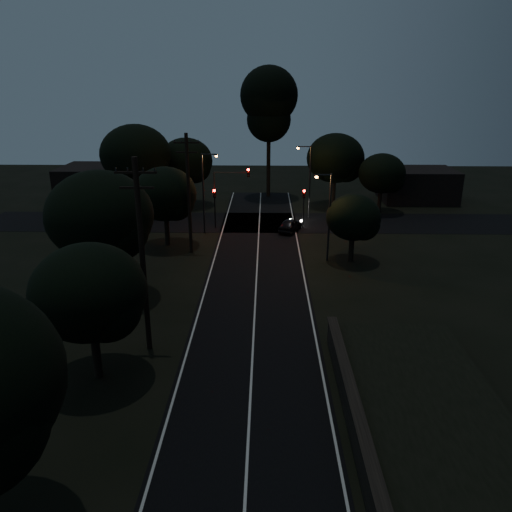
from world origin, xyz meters
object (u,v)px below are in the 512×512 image
object	(u,v)px
tall_pine	(269,103)
streetlight_c	(328,211)
signal_left	(215,201)
streetlight_b	(308,177)
signal_mast	(231,187)
streetlight_a	(205,188)
car	(290,225)
utility_pole_far	(189,192)
utility_pole_mid	(142,254)
signal_right	(304,201)

from	to	relation	value
tall_pine	streetlight_c	distance (m)	26.54
tall_pine	signal_left	world-z (taller)	tall_pine
streetlight_b	signal_mast	bearing A→B (deg)	-154.01
signal_left	signal_mast	xyz separation A→B (m)	(1.69, 0.00, 1.50)
tall_pine	streetlight_a	distance (m)	19.52
tall_pine	car	size ratio (longest dim) A/B	4.20
utility_pole_far	streetlight_c	xyz separation A→B (m)	(11.83, -2.00, -1.13)
streetlight_a	car	distance (m)	9.42
signal_mast	utility_pole_far	bearing A→B (deg)	-111.11
utility_pole_mid	car	world-z (taller)	utility_pole_mid
signal_left	streetlight_c	size ratio (longest dim) A/B	0.55
car	utility_pole_far	bearing A→B (deg)	57.20
tall_pine	streetlight_c	size ratio (longest dim) A/B	2.19
utility_pole_mid	signal_mast	xyz separation A→B (m)	(3.09, 24.99, -1.40)
signal_mast	car	xyz separation A→B (m)	(6.11, -1.26, -3.67)
signal_right	car	size ratio (longest dim) A/B	1.05
streetlight_a	streetlight_b	distance (m)	12.19
signal_right	signal_mast	world-z (taller)	signal_mast
utility_pole_far	car	xyz separation A→B (m)	(9.20, 6.74, -4.82)
utility_pole_mid	car	size ratio (longest dim) A/B	2.81
utility_pole_far	signal_right	distance (m)	13.53
signal_mast	streetlight_a	distance (m)	3.13
signal_left	signal_mast	size ratio (longest dim) A/B	0.66
utility_pole_far	signal_mast	xyz separation A→B (m)	(3.09, 7.99, -1.15)
signal_right	streetlight_b	size ratio (longest dim) A/B	0.51
utility_pole_far	tall_pine	xyz separation A→B (m)	(7.00, 23.00, 6.37)
streetlight_c	signal_right	bearing A→B (deg)	97.02
car	streetlight_b	bearing A→B (deg)	-90.82
utility_pole_mid	streetlight_c	distance (m)	19.15
tall_pine	signal_right	size ratio (longest dim) A/B	4.01
signal_mast	utility_pole_mid	bearing A→B (deg)	-97.04
streetlight_a	tall_pine	bearing A→B (deg)	69.64
streetlight_a	car	size ratio (longest dim) A/B	2.04
tall_pine	car	bearing A→B (deg)	-82.30
utility_pole_far	car	world-z (taller)	utility_pole_far
signal_left	signal_right	xyz separation A→B (m)	(9.20, 0.00, 0.00)
signal_left	streetlight_b	size ratio (longest dim) A/B	0.51
signal_mast	signal_left	bearing A→B (deg)	-179.87
signal_right	streetlight_a	world-z (taller)	streetlight_a
utility_pole_mid	utility_pole_far	distance (m)	17.00
utility_pole_mid	tall_pine	bearing A→B (deg)	80.07
signal_left	streetlight_b	xyz separation A→B (m)	(9.91, 4.01, 1.80)
streetlight_c	car	size ratio (longest dim) A/B	1.92
streetlight_c	tall_pine	bearing A→B (deg)	100.93
signal_left	streetlight_b	bearing A→B (deg)	22.05
signal_left	streetlight_a	xyz separation A→B (m)	(-0.71, -1.99, 1.80)
tall_pine	signal_left	bearing A→B (deg)	-110.46
streetlight_a	streetlight_c	size ratio (longest dim) A/B	1.07
utility_pole_far	tall_pine	distance (m)	24.87
signal_right	streetlight_b	world-z (taller)	streetlight_b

